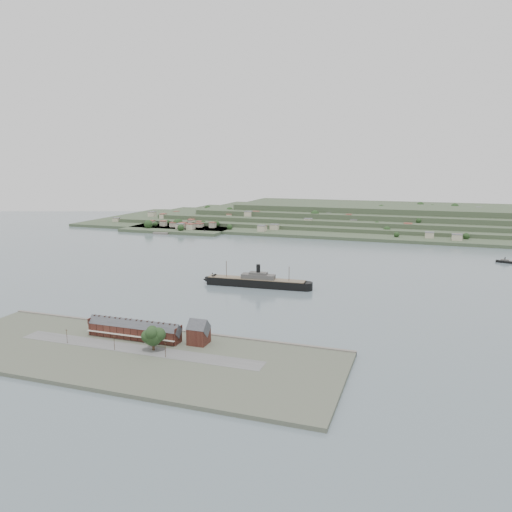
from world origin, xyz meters
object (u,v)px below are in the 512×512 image
(terrace_row, at_px, (134,330))
(tugboat, at_px, (213,278))
(fig_tree, at_px, (153,336))
(gabled_building, at_px, (199,333))
(steamship, at_px, (254,282))

(terrace_row, relative_size, tugboat, 4.16)
(terrace_row, relative_size, fig_tree, 4.15)
(terrace_row, xyz_separation_m, tugboat, (-18.95, 149.56, -5.41))
(fig_tree, bearing_deg, tugboat, 103.37)
(gabled_building, relative_size, tugboat, 1.05)
(gabled_building, distance_m, fig_tree, 24.71)
(terrace_row, distance_m, fig_tree, 23.82)
(gabled_building, bearing_deg, steamship, 96.68)
(tugboat, distance_m, fig_tree, 167.30)
(steamship, bearing_deg, tugboat, 165.23)
(tugboat, xyz_separation_m, fig_tree, (38.64, -162.54, 8.74))
(gabled_building, height_order, fig_tree, gabled_building)
(steamship, height_order, tugboat, steamship)
(gabled_building, height_order, tugboat, gabled_building)
(gabled_building, relative_size, fig_tree, 1.05)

